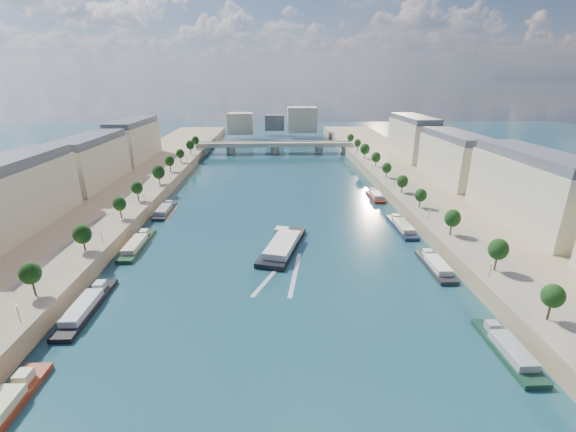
{
  "coord_description": "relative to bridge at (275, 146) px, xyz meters",
  "views": [
    {
      "loc": [
        -0.55,
        -38.02,
        51.99
      ],
      "look_at": [
        4.1,
        92.28,
        5.0
      ],
      "focal_mm": 24.0,
      "sensor_mm": 36.0,
      "label": 1
    }
  ],
  "objects": [
    {
      "name": "skyline",
      "position": [
        3.19,
        77.78,
        9.57
      ],
      "size": [
        79.0,
        42.0,
        22.0
      ],
      "color": "beige",
      "rests_on": "ground"
    },
    {
      "name": "pave_right",
      "position": [
        57.0,
        -141.75,
        -0.03
      ],
      "size": [
        14.0,
        520.0,
        0.1
      ],
      "primitive_type": "cube",
      "color": "gray",
      "rests_on": "quay_right"
    },
    {
      "name": "quay_right",
      "position": [
        72.0,
        -141.75,
        -2.58
      ],
      "size": [
        44.0,
        520.0,
        5.0
      ],
      "primitive_type": "cube",
      "color": "#9E8460",
      "rests_on": "ground"
    },
    {
      "name": "trees_right",
      "position": [
        55.0,
        -131.75,
        5.39
      ],
      "size": [
        4.8,
        268.8,
        8.26
      ],
      "color": "#382B1E",
      "rests_on": "ground"
    },
    {
      "name": "quay_left",
      "position": [
        -72.0,
        -141.75,
        -2.58
      ],
      "size": [
        44.0,
        520.0,
        5.0
      ],
      "primitive_type": "cube",
      "color": "#9E8460",
      "rests_on": "ground"
    },
    {
      "name": "trees_left",
      "position": [
        -55.0,
        -139.75,
        5.39
      ],
      "size": [
        4.8,
        268.8,
        8.26
      ],
      "color": "#382B1E",
      "rests_on": "ground"
    },
    {
      "name": "pave_left",
      "position": [
        -57.0,
        -141.75,
        -0.03
      ],
      "size": [
        14.0,
        520.0,
        0.1
      ],
      "primitive_type": "cube",
      "color": "gray",
      "rests_on": "quay_left"
    },
    {
      "name": "bridge",
      "position": [
        0.0,
        0.0,
        0.0
      ],
      "size": [
        112.0,
        12.0,
        8.15
      ],
      "color": "#C1B79E",
      "rests_on": "ground"
    },
    {
      "name": "ground",
      "position": [
        0.0,
        -141.75,
        -5.08
      ],
      "size": [
        700.0,
        700.0,
        0.0
      ],
      "primitive_type": "plane",
      "color": "#0D293B",
      "rests_on": "ground"
    },
    {
      "name": "wake",
      "position": [
        1.69,
        -183.5,
        -5.06
      ],
      "size": [
        14.69,
        25.86,
        0.04
      ],
      "color": "silver",
      "rests_on": "ground"
    },
    {
      "name": "lamps_right",
      "position": [
        52.5,
        -136.75,
        2.7
      ],
      "size": [
        0.36,
        200.36,
        4.28
      ],
      "color": "black",
      "rests_on": "ground"
    },
    {
      "name": "buildings_left",
      "position": [
        -85.0,
        -129.75,
        11.37
      ],
      "size": [
        16.0,
        226.0,
        23.2
      ],
      "color": "beige",
      "rests_on": "ground"
    },
    {
      "name": "moored_barges_right",
      "position": [
        45.5,
        -187.87,
        -4.24
      ],
      "size": [
        5.0,
        167.26,
        3.6
      ],
      "color": "black",
      "rests_on": "ground"
    },
    {
      "name": "lamps_left",
      "position": [
        -52.5,
        -151.75,
        2.7
      ],
      "size": [
        0.36,
        200.36,
        4.28
      ],
      "color": "black",
      "rests_on": "ground"
    },
    {
      "name": "tour_barge",
      "position": [
        1.69,
        -166.98,
        -3.85
      ],
      "size": [
        17.11,
        32.28,
        4.21
      ],
      "rotation": [
        0.0,
        0.0,
        -0.28
      ],
      "color": "black",
      "rests_on": "ground"
    },
    {
      "name": "moored_barges_left",
      "position": [
        -45.5,
        -181.99,
        -4.24
      ],
      "size": [
        5.0,
        123.24,
        3.6
      ],
      "color": "maroon",
      "rests_on": "ground"
    },
    {
      "name": "buildings_right",
      "position": [
        85.0,
        -129.75,
        11.37
      ],
      "size": [
        16.0,
        226.0,
        23.2
      ],
      "color": "beige",
      "rests_on": "ground"
    }
  ]
}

